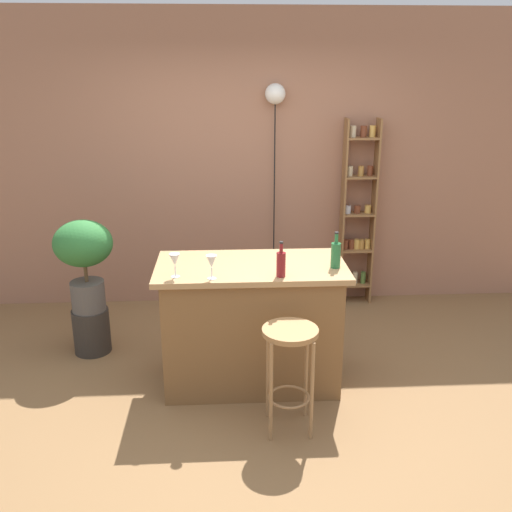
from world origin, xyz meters
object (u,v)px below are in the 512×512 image
(bottle_vinegar, at_px, (336,254))
(wine_glass_left, at_px, (211,262))
(spice_shelf, at_px, (358,213))
(bottle_spirits_clear, at_px, (281,264))
(pendant_globe_light, at_px, (275,99))
(wine_glass_center, at_px, (175,260))
(plant_stool, at_px, (92,330))
(potted_plant, at_px, (84,254))
(bar_stool, at_px, (290,355))

(bottle_vinegar, relative_size, wine_glass_left, 1.58)
(spice_shelf, height_order, bottle_spirits_clear, spice_shelf)
(wine_glass_left, relative_size, pendant_globe_light, 0.08)
(bottle_vinegar, height_order, wine_glass_center, bottle_vinegar)
(plant_stool, xyz_separation_m, bottle_vinegar, (1.90, -0.63, 0.84))
(plant_stool, height_order, wine_glass_left, wine_glass_left)
(plant_stool, bearing_deg, wine_glass_center, -43.91)
(plant_stool, relative_size, potted_plant, 0.50)
(plant_stool, xyz_separation_m, pendant_globe_light, (1.61, 1.00, 1.81))
(bottle_spirits_clear, bearing_deg, bottle_vinegar, 21.78)
(potted_plant, distance_m, wine_glass_center, 1.11)
(potted_plant, distance_m, pendant_globe_light, 2.21)
(spice_shelf, relative_size, wine_glass_left, 11.14)
(bottle_spirits_clear, distance_m, wine_glass_left, 0.46)
(bottle_spirits_clear, relative_size, wine_glass_left, 1.50)
(bottle_vinegar, xyz_separation_m, wine_glass_left, (-0.86, -0.18, 0.02))
(potted_plant, height_order, pendant_globe_light, pendant_globe_light)
(bar_stool, relative_size, spice_shelf, 0.39)
(spice_shelf, xyz_separation_m, pendant_globe_light, (-0.82, 0.05, 1.08))
(potted_plant, xyz_separation_m, wine_glass_center, (0.79, -0.76, 0.19))
(bottle_vinegar, height_order, pendant_globe_light, pendant_globe_light)
(bottle_vinegar, xyz_separation_m, wine_glass_center, (-1.11, -0.13, 0.02))
(wine_glass_center, bearing_deg, potted_plant, 136.09)
(spice_shelf, distance_m, plant_stool, 2.71)
(wine_glass_left, height_order, wine_glass_center, same)
(spice_shelf, bearing_deg, bottle_vinegar, -108.37)
(plant_stool, distance_m, bottle_spirits_clear, 1.89)
(potted_plant, height_order, wine_glass_center, potted_plant)
(bottle_vinegar, xyz_separation_m, bottle_spirits_clear, (-0.40, -0.16, -0.01))
(spice_shelf, height_order, plant_stool, spice_shelf)
(bottle_vinegar, bearing_deg, spice_shelf, 71.63)
(bottle_spirits_clear, xyz_separation_m, wine_glass_center, (-0.71, 0.03, 0.02))
(potted_plant, distance_m, wine_glass_left, 1.33)
(plant_stool, distance_m, pendant_globe_light, 2.62)
(bottle_vinegar, bearing_deg, bottle_spirits_clear, -158.22)
(potted_plant, distance_m, bottle_vinegar, 2.01)
(bar_stool, distance_m, potted_plant, 1.94)
(spice_shelf, distance_m, pendant_globe_light, 1.35)
(bar_stool, relative_size, wine_glass_left, 4.39)
(bar_stool, xyz_separation_m, pendant_globe_light, (0.08, 2.16, 1.46))
(bar_stool, height_order, plant_stool, bar_stool)
(spice_shelf, relative_size, plant_stool, 4.84)
(spice_shelf, distance_m, potted_plant, 2.61)
(spice_shelf, xyz_separation_m, plant_stool, (-2.42, -0.96, -0.73))
(wine_glass_left, bearing_deg, pendant_globe_light, 72.46)
(bottle_vinegar, relative_size, bottle_spirits_clear, 1.06)
(bottle_spirits_clear, height_order, wine_glass_center, bottle_spirits_clear)
(bottle_spirits_clear, height_order, wine_glass_left, bottle_spirits_clear)
(plant_stool, relative_size, wine_glass_center, 2.30)
(potted_plant, bearing_deg, spice_shelf, 21.54)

